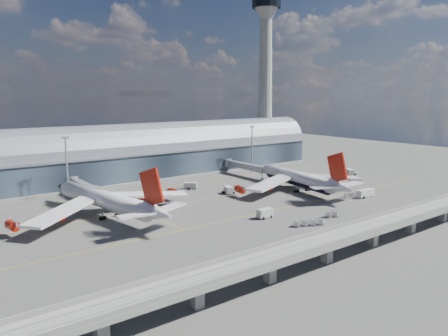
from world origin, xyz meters
TOP-DOWN VIEW (x-y plane):
  - ground at (0.00, 0.00)m, footprint 500.00×500.00m
  - taxi_lines at (0.00, 22.11)m, footprint 200.00×80.12m
  - terminal at (0.00, 77.99)m, footprint 200.00×30.00m
  - control_tower at (85.00, 83.00)m, footprint 19.00×19.00m
  - guideway at (-0.00, -55.00)m, footprint 220.00×8.50m
  - floodlight_mast_left at (-50.00, 55.00)m, footprint 3.00×0.70m
  - floodlight_mast_right at (50.00, 55.00)m, footprint 3.00×0.70m
  - airliner_left at (-48.15, 18.53)m, footprint 65.70×69.14m
  - airliner_right at (36.64, 7.28)m, footprint 62.01×64.88m
  - jet_bridge_left at (-45.01, 53.12)m, footprint 4.40×28.00m
  - jet_bridge_right at (40.44, 51.18)m, footprint 4.40×32.00m
  - service_truck_1 at (-5.32, -15.77)m, footprint 5.82×3.01m
  - service_truck_2 at (49.23, -18.29)m, footprint 9.02×2.95m
  - service_truck_3 at (85.45, 16.95)m, footprint 5.67×7.22m
  - service_truck_4 at (7.68, 21.72)m, footprint 4.23×5.97m
  - service_truck_5 at (-0.00, 39.82)m, footprint 5.90×5.75m
  - cargo_train_0 at (14.47, -29.20)m, footprint 5.78×3.43m
  - cargo_train_1 at (0.22, -31.17)m, footprint 10.89×6.17m
  - cargo_train_2 at (45.11, -13.94)m, footprint 7.15×2.16m

SIDE VIEW (x-z plane):
  - ground at x=0.00m, z-range 0.00..0.00m
  - taxi_lines at x=0.00m, z-range 0.00..0.01m
  - cargo_train_2 at x=45.11m, z-range 0.03..1.61m
  - cargo_train_1 at x=0.22m, z-range 0.04..1.90m
  - cargo_train_0 at x=14.47m, z-range 0.04..1.91m
  - service_truck_5 at x=0.00m, z-range 0.03..2.91m
  - service_truck_4 at x=7.68m, z-range 0.01..3.17m
  - service_truck_1 at x=-5.32m, z-range 0.01..3.35m
  - service_truck_3 at x=85.45m, z-range 0.04..3.34m
  - service_truck_2 at x=49.23m, z-range 0.07..3.32m
  - jet_bridge_left at x=-45.01m, z-range 1.55..8.80m
  - jet_bridge_right at x=40.44m, z-range 1.56..8.81m
  - guideway at x=0.00m, z-range 1.69..8.89m
  - airliner_right at x=36.64m, z-range -4.97..15.68m
  - airliner_left at x=-48.15m, z-range -4.52..16.58m
  - terminal at x=0.00m, z-range -2.66..25.34m
  - floodlight_mast_left at x=-50.00m, z-range 0.78..26.48m
  - floodlight_mast_right at x=50.00m, z-range 0.78..26.48m
  - control_tower at x=85.00m, z-range 0.14..103.14m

